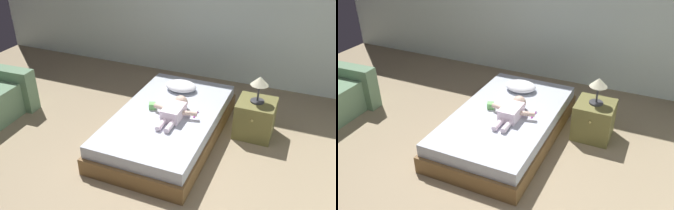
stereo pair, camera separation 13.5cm
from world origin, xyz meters
TOP-DOWN VIEW (x-y plane):
  - ground_plane at (0.00, 0.00)m, footprint 8.00×8.00m
  - bed at (0.15, 1.07)m, footprint 1.19×2.10m
  - pillow at (0.08, 1.68)m, footprint 0.42×0.33m
  - baby at (0.26, 1.03)m, footprint 0.55×0.67m
  - toothbrush at (0.48, 1.15)m, footprint 0.02×0.16m
  - nightstand at (1.12, 1.54)m, footprint 0.46×0.49m
  - lamp at (1.12, 1.54)m, footprint 0.21×0.21m
  - toy_block at (-0.06, 1.07)m, footprint 0.10×0.10m

SIDE VIEW (x-z plane):
  - ground_plane at x=0.00m, z-range 0.00..0.00m
  - bed at x=0.15m, z-range 0.00..0.35m
  - nightstand at x=1.12m, z-range 0.00..0.46m
  - toothbrush at x=0.48m, z-range 0.34..0.37m
  - toy_block at x=-0.06m, z-range 0.35..0.43m
  - pillow at x=0.08m, z-range 0.35..0.47m
  - baby at x=0.26m, z-range 0.34..0.51m
  - lamp at x=1.12m, z-range 0.54..0.87m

